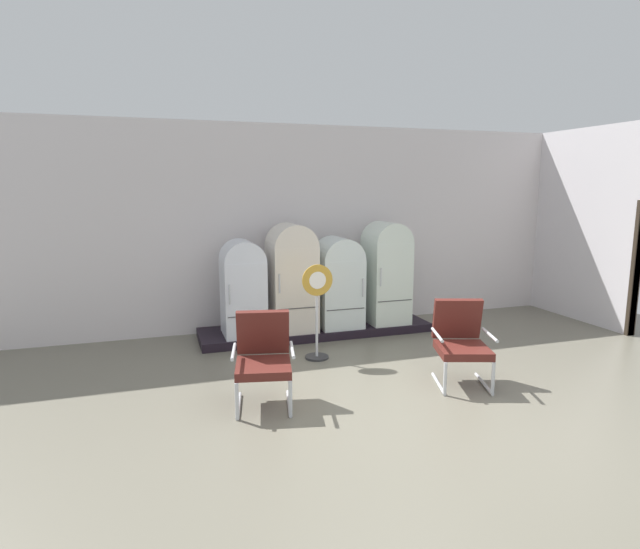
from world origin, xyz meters
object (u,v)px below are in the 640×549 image
refrigerator_1 (292,274)px  sign_stand (317,316)px  refrigerator_2 (338,280)px  armchair_right (461,340)px  refrigerator_0 (243,285)px  armchair_left (263,356)px  refrigerator_3 (386,269)px

refrigerator_1 → sign_stand: refrigerator_1 is taller
refrigerator_1 → refrigerator_2: 0.76m
armchair_right → sign_stand: (-1.35, 1.34, 0.07)m
refrigerator_0 → armchair_left: 2.27m
refrigerator_2 → sign_stand: bearing=-122.9°
refrigerator_0 → armchair_right: size_ratio=1.44×
refrigerator_0 → armchair_right: 3.23m
armchair_right → refrigerator_3: bearing=86.3°
refrigerator_2 → armchair_right: refrigerator_2 is taller
refrigerator_0 → refrigerator_2: (1.50, 0.02, -0.01)m
armchair_left → sign_stand: sign_stand is taller
refrigerator_1 → armchair_left: (-0.92, -2.26, -0.47)m
refrigerator_0 → refrigerator_3: size_ratio=0.87×
refrigerator_2 → armchair_left: size_ratio=1.43×
refrigerator_1 → refrigerator_3: (1.56, -0.01, -0.00)m
refrigerator_1 → armchair_right: 2.82m
refrigerator_3 → refrigerator_0: bearing=-179.7°
refrigerator_0 → sign_stand: refrigerator_0 is taller
refrigerator_3 → armchair_right: size_ratio=1.65×
refrigerator_2 → sign_stand: (-0.68, -1.06, -0.27)m
refrigerator_2 → refrigerator_0: bearing=-179.3°
refrigerator_2 → refrigerator_3: bearing=-0.4°
armchair_left → refrigerator_3: bearing=42.1°
sign_stand → refrigerator_0: bearing=128.1°
refrigerator_1 → armchair_right: size_ratio=1.66×
refrigerator_2 → armchair_right: size_ratio=1.43×
refrigerator_0 → armchair_left: bearing=-94.4°
refrigerator_1 → refrigerator_2: refrigerator_1 is taller
refrigerator_0 → refrigerator_3: bearing=0.3°
sign_stand → refrigerator_2: bearing=57.1°
refrigerator_1 → refrigerator_3: refrigerator_1 is taller
refrigerator_1 → refrigerator_2: bearing=-0.1°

